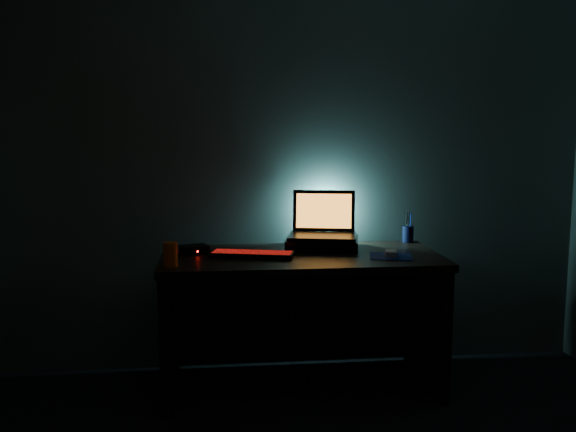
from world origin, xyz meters
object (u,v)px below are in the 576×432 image
object	(u,v)px
mouse	(391,253)
laptop	(323,226)
keyboard	(252,254)
juice_glass	(170,254)
pen_cup	(408,234)
router	(195,250)

from	to	relation	value
mouse	laptop	bearing A→B (deg)	146.76
keyboard	mouse	bearing A→B (deg)	7.92
keyboard	juice_glass	distance (m)	0.46
keyboard	pen_cup	size ratio (longest dim) A/B	4.72
mouse	pen_cup	world-z (taller)	pen_cup
laptop	router	xyz separation A→B (m)	(-0.73, -0.13, -0.10)
pen_cup	router	size ratio (longest dim) A/B	0.59
laptop	juice_glass	bearing A→B (deg)	-140.30
juice_glass	router	bearing A→B (deg)	70.51
mouse	router	xyz separation A→B (m)	(-1.04, 0.19, 0.00)
keyboard	pen_cup	bearing A→B (deg)	33.26
juice_glass	pen_cup	bearing A→B (deg)	20.88
keyboard	laptop	bearing A→B (deg)	44.11
mouse	pen_cup	distance (m)	0.46
laptop	mouse	bearing A→B (deg)	-33.60
router	juice_glass	bearing A→B (deg)	-128.65
mouse	juice_glass	size ratio (longest dim) A/B	0.80
router	mouse	bearing A→B (deg)	-29.49
juice_glass	mouse	bearing A→B (deg)	5.57
router	pen_cup	bearing A→B (deg)	-9.31
keyboard	juice_glass	world-z (taller)	juice_glass
mouse	router	bearing A→B (deg)	-177.77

